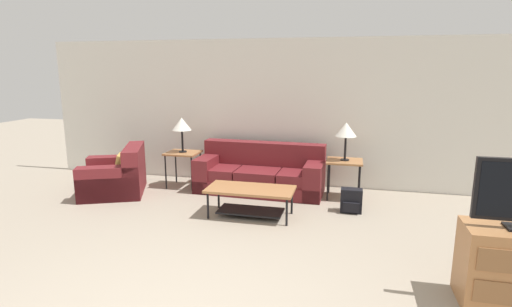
{
  "coord_description": "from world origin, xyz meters",
  "views": [
    {
      "loc": [
        1.36,
        -2.29,
        2.08
      ],
      "look_at": [
        -0.03,
        3.55,
        0.8
      ],
      "focal_mm": 28.0,
      "sensor_mm": 36.0,
      "label": 1
    }
  ],
  "objects": [
    {
      "name": "side_table_left",
      "position": [
        -1.51,
        4.15,
        0.56
      ],
      "size": [
        0.57,
        0.5,
        0.63
      ],
      "color": "#A87042",
      "rests_on": "ground_plane"
    },
    {
      "name": "wall_back",
      "position": [
        0.0,
        4.77,
        1.3
      ],
      "size": [
        8.79,
        0.06,
        2.6
      ],
      "color": "silver",
      "rests_on": "ground_plane"
    },
    {
      "name": "side_table_right",
      "position": [
        1.3,
        4.15,
        0.56
      ],
      "size": [
        0.57,
        0.5,
        0.63
      ],
      "color": "#A87042",
      "rests_on": "ground_plane"
    },
    {
      "name": "table_lamp_right",
      "position": [
        1.3,
        4.15,
        1.12
      ],
      "size": [
        0.33,
        0.33,
        0.61
      ],
      "color": "black",
      "rests_on": "side_table_right"
    },
    {
      "name": "couch",
      "position": [
        -0.1,
        4.18,
        0.3
      ],
      "size": [
        2.17,
        0.92,
        0.82
      ],
      "color": "maroon",
      "rests_on": "ground_plane"
    },
    {
      "name": "table_lamp_left",
      "position": [
        -1.51,
        4.15,
        1.12
      ],
      "size": [
        0.33,
        0.33,
        0.61
      ],
      "color": "black",
      "rests_on": "side_table_left"
    },
    {
      "name": "coffee_table",
      "position": [
        0.03,
        2.98,
        0.31
      ],
      "size": [
        1.24,
        0.59,
        0.42
      ],
      "color": "#A87042",
      "rests_on": "ground_plane"
    },
    {
      "name": "armchair",
      "position": [
        -2.46,
        3.51,
        0.29
      ],
      "size": [
        1.32,
        1.36,
        0.8
      ],
      "color": "maroon",
      "rests_on": "ground_plane"
    },
    {
      "name": "backpack",
      "position": [
        1.43,
        3.48,
        0.17
      ],
      "size": [
        0.31,
        0.26,
        0.35
      ],
      "color": "black",
      "rests_on": "ground_plane"
    }
  ]
}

